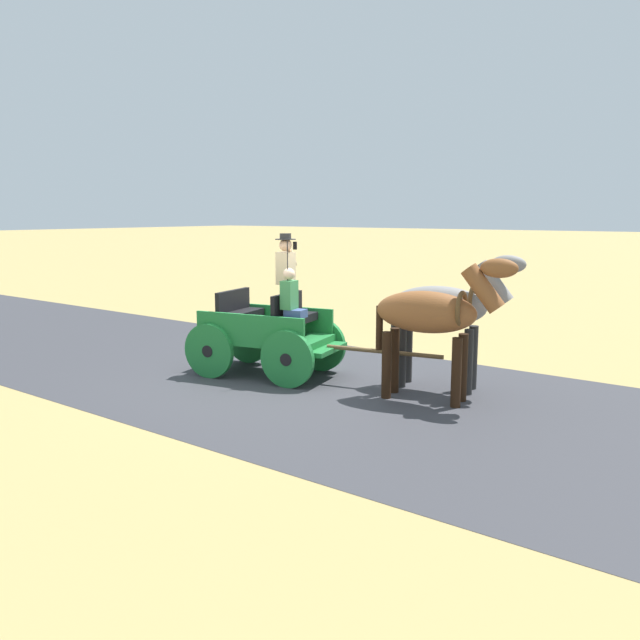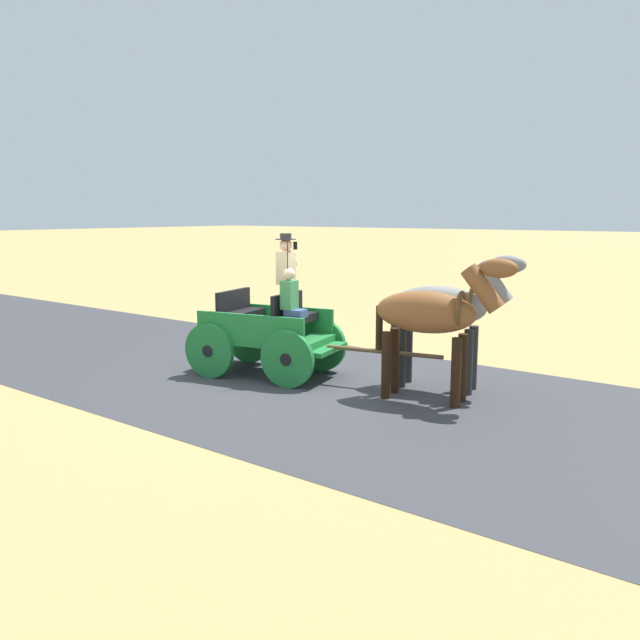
# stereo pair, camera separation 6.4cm
# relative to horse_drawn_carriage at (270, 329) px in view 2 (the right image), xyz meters

# --- Properties ---
(ground_plane) EXTENTS (200.00, 200.00, 0.00)m
(ground_plane) POSITION_rel_horse_drawn_carriage_xyz_m (0.17, 0.28, -0.82)
(ground_plane) COLOR tan
(road_surface) EXTENTS (6.21, 160.00, 0.01)m
(road_surface) POSITION_rel_horse_drawn_carriage_xyz_m (0.17, 0.28, -0.81)
(road_surface) COLOR #38383D
(road_surface) RESTS_ON ground
(horse_drawn_carriage) EXTENTS (1.88, 4.51, 2.50)m
(horse_drawn_carriage) POSITION_rel_horse_drawn_carriage_xyz_m (0.00, 0.00, 0.00)
(horse_drawn_carriage) COLOR #1E7233
(horse_drawn_carriage) RESTS_ON ground
(horse_near_side) EXTENTS (0.89, 2.15, 2.21)m
(horse_near_side) POSITION_rel_horse_drawn_carriage_xyz_m (-0.98, 2.89, 0.51)
(horse_near_side) COLOR gray
(horse_near_side) RESTS_ON ground
(horse_off_side) EXTENTS (0.84, 2.15, 2.21)m
(horse_off_side) POSITION_rel_horse_drawn_carriage_xyz_m (-0.25, 3.04, 0.51)
(horse_off_side) COLOR brown
(horse_off_side) RESTS_ON ground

